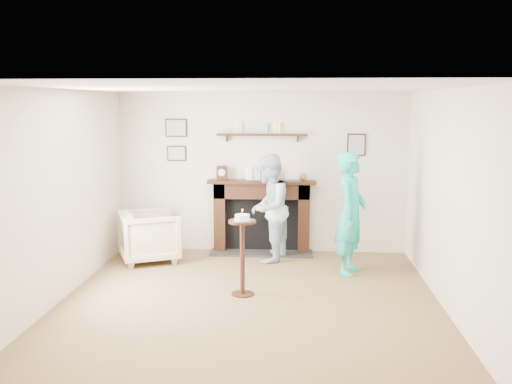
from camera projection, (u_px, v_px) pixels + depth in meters
ground at (249, 305)px, 6.67m from camera, size 5.00×5.00×0.00m
room_shell at (253, 161)px, 7.09m from camera, size 4.54×5.02×2.52m
armchair at (150, 261)px, 8.52m from camera, size 1.09×1.08×0.76m
man at (268, 261)px, 8.53m from camera, size 0.78×0.90×1.60m
woman at (349, 273)px, 7.91m from camera, size 0.58×0.71×1.68m
pedestal_table at (242, 243)px, 6.92m from camera, size 0.33×0.33×1.07m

